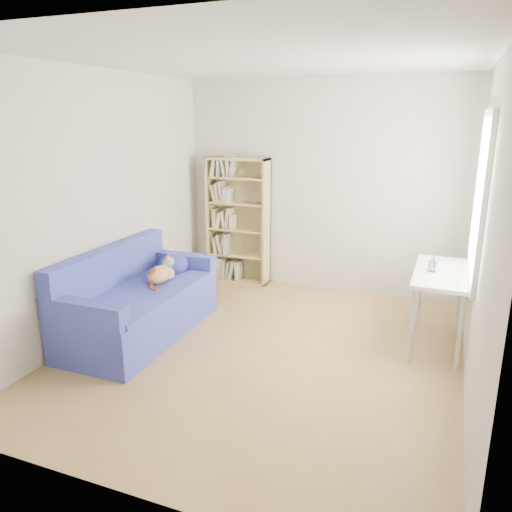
{
  "coord_description": "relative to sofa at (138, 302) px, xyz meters",
  "views": [
    {
      "loc": [
        1.5,
        -4.0,
        2.16
      ],
      "look_at": [
        -0.2,
        0.29,
        0.85
      ],
      "focal_mm": 35.0,
      "sensor_mm": 36.0,
      "label": 1
    }
  ],
  "objects": [
    {
      "name": "room_shell",
      "position": [
        1.45,
        0.08,
        1.3
      ],
      "size": [
        3.54,
        4.04,
        2.62
      ],
      "color": "silver",
      "rests_on": "ground"
    },
    {
      "name": "desk",
      "position": [
        2.83,
        0.82,
        0.33
      ],
      "size": [
        0.49,
        1.07,
        0.75
      ],
      "color": "white",
      "rests_on": "ground"
    },
    {
      "name": "ground",
      "position": [
        1.35,
        0.05,
        -0.33
      ],
      "size": [
        4.0,
        4.0,
        0.0
      ],
      "primitive_type": "plane",
      "color": "olive",
      "rests_on": "ground"
    },
    {
      "name": "pen_cup",
      "position": [
        2.74,
        0.78,
        0.48
      ],
      "size": [
        0.08,
        0.08,
        0.16
      ],
      "color": "white",
      "rests_on": "desk"
    },
    {
      "name": "bookshelf",
      "position": [
        0.28,
        1.9,
        0.43
      ],
      "size": [
        0.82,
        0.26,
        1.64
      ],
      "color": "tan",
      "rests_on": "ground"
    },
    {
      "name": "sofa",
      "position": [
        0.0,
        0.0,
        0.0
      ],
      "size": [
        0.88,
        1.8,
        0.88
      ],
      "rotation": [
        0.0,
        0.0,
        0.01
      ],
      "color": "navy",
      "rests_on": "ground"
    }
  ]
}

